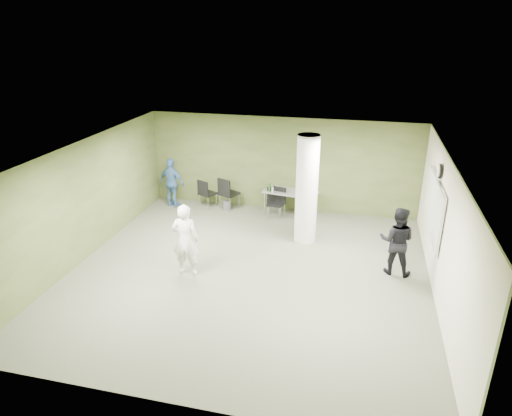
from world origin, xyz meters
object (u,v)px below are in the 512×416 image
(folding_table, at_px, (290,193))
(man_black, at_px, (397,241))
(chair_back_left, at_px, (206,192))
(man_blue, at_px, (172,183))
(woman_white, at_px, (186,240))

(folding_table, xyz_separation_m, man_black, (2.86, -2.75, 0.10))
(chair_back_left, bearing_deg, man_blue, 31.98)
(chair_back_left, relative_size, man_blue, 0.58)
(chair_back_left, bearing_deg, folding_table, -154.78)
(folding_table, relative_size, man_black, 1.04)
(woman_white, distance_m, man_black, 4.69)
(folding_table, bearing_deg, woman_white, -104.75)
(chair_back_left, height_order, woman_white, woman_white)
(man_black, height_order, man_blue, man_black)
(folding_table, xyz_separation_m, chair_back_left, (-2.59, -0.01, -0.17))
(woman_white, bearing_deg, folding_table, -117.56)
(woman_white, bearing_deg, man_black, -170.08)
(folding_table, distance_m, woman_white, 4.23)
(woman_white, height_order, man_blue, woman_white)
(woman_white, xyz_separation_m, man_blue, (-1.93, 3.73, -0.07))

